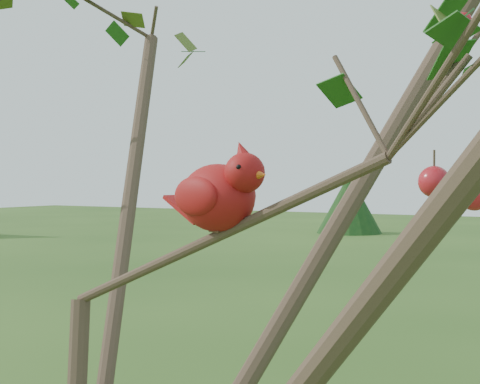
{
  "coord_description": "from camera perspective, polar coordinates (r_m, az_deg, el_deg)",
  "views": [
    {
      "loc": [
        0.88,
        -0.9,
        2.17
      ],
      "look_at": [
        0.31,
        0.06,
        2.15
      ],
      "focal_mm": 55.0,
      "sensor_mm": 36.0,
      "label": 1
    }
  ],
  "objects": [
    {
      "name": "crabapple_tree",
      "position": [
        1.23,
        -13.69,
        -1.31
      ],
      "size": [
        2.35,
        2.05,
        2.95
      ],
      "color": "#3D2D21",
      "rests_on": "ground"
    },
    {
      "name": "cardinal",
      "position": [
        1.15,
        -1.51,
        -0.18
      ],
      "size": [
        0.22,
        0.13,
        0.16
      ],
      "rotation": [
        0.0,
        0.0,
        -0.25
      ],
      "color": "#AA180E",
      "rests_on": "ground"
    }
  ]
}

